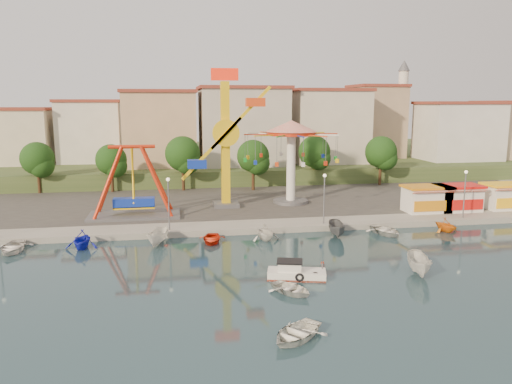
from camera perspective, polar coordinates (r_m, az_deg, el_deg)
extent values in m
plane|color=#132C35|center=(39.20, 2.10, -9.40)|extent=(200.00, 200.00, 0.00)
cube|color=#9E998E|center=(99.27, -5.21, 2.70)|extent=(200.00, 100.00, 0.60)
cube|color=#4C4944|center=(67.75, -3.07, -0.50)|extent=(90.00, 28.00, 0.01)
cube|color=#384C26|center=(104.08, -5.44, 3.71)|extent=(200.00, 60.00, 3.00)
cube|color=#59595E|center=(57.40, -13.70, -2.57)|extent=(10.00, 5.00, 0.30)
cube|color=#1330AC|center=(57.11, -13.76, -1.16)|extent=(4.50, 1.40, 1.00)
cylinder|color=red|center=(56.25, -14.03, 5.05)|extent=(5.00, 0.40, 0.40)
cube|color=#59595E|center=(61.19, -3.45, -1.42)|extent=(3.00, 3.00, 0.50)
cube|color=yellow|center=(60.16, -3.52, 5.36)|extent=(1.00, 1.00, 15.00)
cube|color=red|center=(60.04, -3.61, 13.28)|extent=(3.20, 0.50, 1.40)
cylinder|color=yellow|center=(59.26, -3.45, 6.74)|extent=(3.20, 0.50, 3.20)
cube|color=yellow|center=(59.19, -1.75, 8.48)|extent=(7.23, 0.35, 7.40)
cube|color=red|center=(59.43, -0.07, 10.22)|extent=(2.20, 1.20, 1.00)
cylinder|color=#59595E|center=(63.34, 3.97, -1.08)|extent=(4.40, 4.40, 0.40)
cylinder|color=white|center=(62.64, 4.01, 2.78)|extent=(1.10, 1.10, 9.00)
cylinder|color=red|center=(62.24, 4.06, 6.71)|extent=(6.00, 6.00, 0.50)
cone|color=red|center=(62.19, 4.07, 7.54)|extent=(6.40, 6.40, 1.40)
cube|color=white|center=(61.16, 18.91, -0.87)|extent=(5.00, 3.00, 2.80)
cube|color=orange|center=(60.90, 18.99, 0.57)|extent=(5.40, 3.40, 0.25)
cube|color=red|center=(59.49, 19.75, -0.04)|extent=(5.00, 0.77, 0.43)
cube|color=white|center=(63.10, 22.01, -0.73)|extent=(5.00, 3.00, 2.80)
cube|color=red|center=(62.85, 22.11, 0.65)|extent=(5.40, 3.40, 0.25)
cube|color=red|center=(61.49, 22.91, 0.07)|extent=(5.00, 0.77, 0.43)
cube|color=white|center=(66.66, 26.68, -0.53)|extent=(5.00, 3.00, 2.80)
cube|color=yellow|center=(66.41, 26.79, 0.78)|extent=(5.40, 3.40, 0.25)
cylinder|color=#59595E|center=(50.16, -9.94, -1.51)|extent=(0.14, 0.14, 5.00)
cylinder|color=#59595E|center=(52.53, 7.79, -0.93)|extent=(0.14, 0.14, 5.00)
cylinder|color=#59595E|center=(59.28, 22.72, -0.36)|extent=(0.14, 0.14, 5.00)
cylinder|color=#382314|center=(76.16, -23.55, 1.22)|extent=(0.44, 0.44, 3.60)
sphere|color=black|center=(75.78, -23.72, 3.53)|extent=(4.60, 4.60, 4.60)
cylinder|color=#382314|center=(73.67, -16.12, 1.32)|extent=(0.44, 0.44, 3.40)
sphere|color=black|center=(73.30, -16.23, 3.57)|extent=(4.35, 4.35, 4.35)
cylinder|color=#382314|center=(72.74, -8.32, 1.71)|extent=(0.44, 0.44, 3.92)
sphere|color=black|center=(72.33, -8.38, 4.36)|extent=(5.02, 5.02, 5.02)
cylinder|color=#382314|center=(72.25, -0.33, 1.65)|extent=(0.44, 0.44, 3.66)
sphere|color=black|center=(71.85, -0.33, 4.14)|extent=(4.68, 4.68, 4.68)
cylinder|color=#382314|center=(77.34, 6.64, 2.20)|extent=(0.44, 0.44, 3.80)
sphere|color=black|center=(76.96, 6.69, 4.61)|extent=(4.86, 4.86, 4.86)
cylinder|color=#382314|center=(79.06, 13.99, 2.13)|extent=(0.44, 0.44, 3.77)
sphere|color=black|center=(78.69, 14.09, 4.47)|extent=(4.83, 4.83, 4.83)
cube|color=beige|center=(86.25, -27.22, 6.27)|extent=(9.26, 9.53, 11.87)
cube|color=silver|center=(88.79, -18.65, 5.89)|extent=(12.33, 9.01, 8.63)
cube|color=tan|center=(88.22, -10.12, 7.08)|extent=(11.95, 9.28, 11.23)
cube|color=beige|center=(86.14, -0.84, 6.49)|extent=(12.59, 10.50, 9.20)
cube|color=beige|center=(92.45, 7.16, 6.67)|extent=(10.75, 9.23, 9.24)
cube|color=tan|center=(95.38, 15.23, 7.10)|extent=(12.77, 10.96, 11.21)
cube|color=silver|center=(99.52, 21.84, 7.17)|extent=(8.23, 8.98, 12.36)
cube|color=beige|center=(110.25, 25.75, 6.18)|extent=(11.59, 10.93, 8.76)
cylinder|color=silver|center=(100.16, 16.32, 8.55)|extent=(1.80, 1.80, 16.00)
cylinder|color=#59595E|center=(100.18, 16.46, 11.40)|extent=(2.80, 2.80, 0.30)
cone|color=#59595E|center=(100.37, 16.58, 13.68)|extent=(2.20, 2.20, 2.00)
cube|color=white|center=(38.37, 4.66, -9.45)|extent=(4.64, 2.70, 0.79)
cube|color=red|center=(38.43, 4.66, -9.72)|extent=(4.64, 2.70, 0.14)
cube|color=white|center=(38.11, 3.87, -8.54)|extent=(2.02, 1.71, 0.79)
cube|color=black|center=(37.97, 3.88, -7.91)|extent=(2.23, 1.92, 0.10)
torus|color=black|center=(37.53, 5.00, -9.70)|extent=(0.69, 0.34, 0.66)
torus|color=black|center=(37.88, 6.79, -9.54)|extent=(0.69, 0.34, 0.66)
imported|color=white|center=(35.48, 4.08, -10.97)|extent=(3.82, 4.07, 0.69)
imported|color=white|center=(29.17, 4.58, -15.74)|extent=(4.61, 4.53, 0.78)
imported|color=silver|center=(40.87, 18.19, -7.89)|extent=(2.70, 4.47, 1.62)
imported|color=silver|center=(49.75, -26.07, -5.68)|extent=(2.98, 4.13, 0.85)
imported|color=#161FC6|center=(48.26, -19.28, -5.11)|extent=(3.20, 3.61, 1.76)
imported|color=silver|center=(47.60, -11.15, -5.09)|extent=(2.57, 4.18, 1.51)
imported|color=red|center=(47.81, -5.11, -5.35)|extent=(3.03, 3.88, 0.73)
imported|color=silver|center=(48.36, 1.06, -4.57)|extent=(3.40, 3.70, 1.64)
imported|color=#535458|center=(50.19, 9.23, -4.21)|extent=(2.30, 4.26, 1.56)
imported|color=silver|center=(52.14, 14.59, -4.27)|extent=(3.77, 4.61, 0.84)
imported|color=orange|center=(55.05, 20.86, -3.51)|extent=(3.13, 3.39, 1.48)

